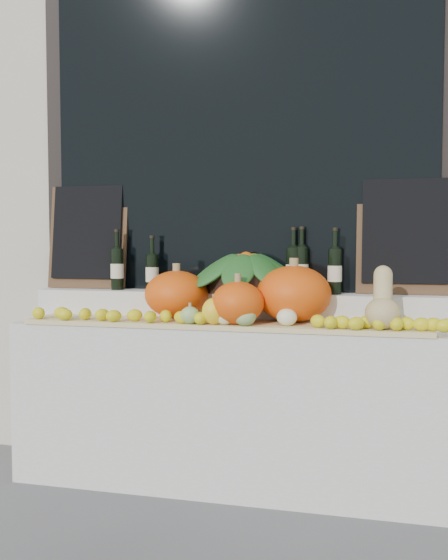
# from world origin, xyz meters

# --- Properties ---
(storefront_facade) EXTENTS (7.00, 0.94, 4.50)m
(storefront_facade) POSITION_xyz_m (0.00, 2.25, 2.25)
(storefront_facade) COLOR beige
(storefront_facade) RESTS_ON ground
(display_sill) EXTENTS (2.30, 0.55, 0.88)m
(display_sill) POSITION_xyz_m (0.00, 1.52, 0.44)
(display_sill) COLOR silver
(display_sill) RESTS_ON ground
(rear_tier) EXTENTS (2.30, 0.25, 0.16)m
(rear_tier) POSITION_xyz_m (0.00, 1.68, 0.96)
(rear_tier) COLOR silver
(rear_tier) RESTS_ON display_sill
(straw_bedding) EXTENTS (2.10, 0.32, 0.02)m
(straw_bedding) POSITION_xyz_m (0.00, 1.40, 0.89)
(straw_bedding) COLOR tan
(straw_bedding) RESTS_ON display_sill
(pumpkin_left) EXTENTS (0.45, 0.45, 0.26)m
(pumpkin_left) POSITION_xyz_m (-0.28, 1.51, 1.03)
(pumpkin_left) COLOR #EF560C
(pumpkin_left) RESTS_ON straw_bedding
(pumpkin_right) EXTENTS (0.47, 0.47, 0.29)m
(pumpkin_right) POSITION_xyz_m (0.36, 1.49, 1.05)
(pumpkin_right) COLOR #EF560C
(pumpkin_right) RESTS_ON straw_bedding
(pumpkin_center) EXTENTS (0.35, 0.35, 0.22)m
(pumpkin_center) POSITION_xyz_m (0.10, 1.33, 1.01)
(pumpkin_center) COLOR #EF560C
(pumpkin_center) RESTS_ON straw_bedding
(butternut_squash) EXTENTS (0.17, 0.22, 0.30)m
(butternut_squash) POSITION_xyz_m (0.81, 1.34, 1.02)
(butternut_squash) COLOR tan
(butternut_squash) RESTS_ON straw_bedding
(decorative_gourds) EXTENTS (0.59, 0.16, 0.16)m
(decorative_gourds) POSITION_xyz_m (0.07, 1.30, 0.96)
(decorative_gourds) COLOR #2E7021
(decorative_gourds) RESTS_ON straw_bedding
(lemon_heap) EXTENTS (2.20, 0.16, 0.06)m
(lemon_heap) POSITION_xyz_m (0.00, 1.29, 0.94)
(lemon_heap) COLOR yellow
(lemon_heap) RESTS_ON straw_bedding
(produce_bowl) EXTENTS (0.68, 0.68, 0.24)m
(produce_bowl) POSITION_xyz_m (0.07, 1.66, 1.15)
(produce_bowl) COLOR black
(produce_bowl) RESTS_ON rear_tier
(wine_bottle_far_left) EXTENTS (0.08, 0.08, 0.35)m
(wine_bottle_far_left) POSITION_xyz_m (-0.70, 1.66, 1.17)
(wine_bottle_far_left) COLOR black
(wine_bottle_far_left) RESTS_ON rear_tier
(wine_bottle_near_left) EXTENTS (0.08, 0.08, 0.32)m
(wine_bottle_near_left) POSITION_xyz_m (-0.48, 1.67, 1.15)
(wine_bottle_near_left) COLOR black
(wine_bottle_near_left) RESTS_ON rear_tier
(wine_bottle_tall) EXTENTS (0.08, 0.08, 0.36)m
(wine_bottle_tall) POSITION_xyz_m (0.33, 1.71, 1.17)
(wine_bottle_tall) COLOR black
(wine_bottle_tall) RESTS_ON rear_tier
(wine_bottle_near_right) EXTENTS (0.08, 0.08, 0.36)m
(wine_bottle_near_right) POSITION_xyz_m (0.38, 1.71, 1.17)
(wine_bottle_near_right) COLOR black
(wine_bottle_near_right) RESTS_ON rear_tier
(wine_bottle_far_right) EXTENTS (0.08, 0.08, 0.36)m
(wine_bottle_far_right) POSITION_xyz_m (0.56, 1.65, 1.17)
(wine_bottle_far_right) COLOR black
(wine_bottle_far_right) RESTS_ON rear_tier
(chalkboard_left) EXTENTS (0.50, 0.11, 0.62)m
(chalkboard_left) POSITION_xyz_m (-0.92, 1.74, 1.36)
(chalkboard_left) COLOR #4C331E
(chalkboard_left) RESTS_ON rear_tier
(chalkboard_right) EXTENTS (0.50, 0.11, 0.62)m
(chalkboard_right) POSITION_xyz_m (0.92, 1.74, 1.36)
(chalkboard_right) COLOR #4C331E
(chalkboard_right) RESTS_ON rear_tier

